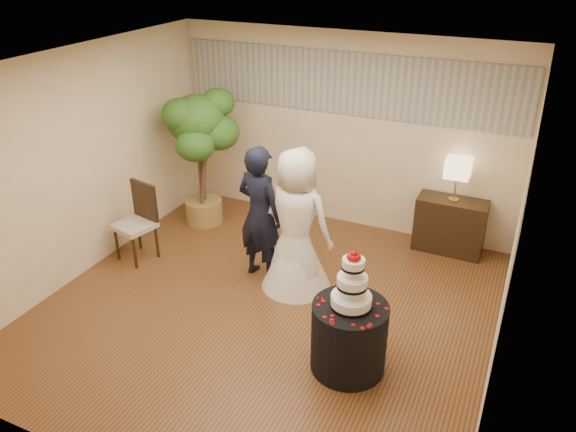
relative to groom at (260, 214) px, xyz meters
The scene contains 15 objects.
floor 1.14m from the groom, 58.76° to the right, with size 5.00×5.00×0.00m, color brown.
ceiling 2.06m from the groom, 58.76° to the right, with size 5.00×5.00×0.00m, color white.
wall_back 1.99m from the groom, 78.62° to the left, with size 5.00×0.06×2.80m, color beige.
wall_front 3.19m from the groom, 83.10° to the right, with size 5.00×0.06×2.80m, color beige.
wall_left 2.27m from the groom, 163.64° to the right, with size 0.06×5.00×2.80m, color beige.
wall_right 2.99m from the groom, 12.22° to the right, with size 0.06×5.00×2.80m, color beige.
mural_border 2.26m from the groom, 78.50° to the left, with size 4.90×0.02×0.85m, color #A2A098.
groom is the anchor object (origin of this frame).
bride 0.50m from the groom, ahead, with size 0.88×0.86×1.80m, color white.
cake_table 2.02m from the groom, 36.53° to the right, with size 0.75×0.75×0.75m, color black.
wedding_cake 1.96m from the groom, 36.53° to the right, with size 0.40×0.40×0.61m, color white, non-canonical shape.
console 2.67m from the groom, 38.64° to the left, with size 0.92×0.41×0.76m, color black.
table_lamp 2.63m from the groom, 38.64° to the left, with size 0.32×0.32×0.58m, color beige, non-canonical shape.
ficus_tree 1.77m from the groom, 146.29° to the left, with size 0.98×0.98×2.06m, color #31641F, non-canonical shape.
side_chair 1.77m from the groom, 169.40° to the right, with size 0.48×0.50×1.04m, color black, non-canonical shape.
Camera 1 is at (2.47, -4.78, 3.94)m, focal length 35.00 mm.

